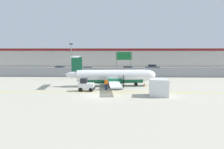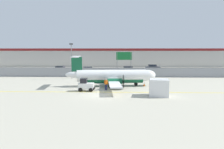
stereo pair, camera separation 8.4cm
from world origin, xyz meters
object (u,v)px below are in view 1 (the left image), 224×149
at_px(baggage_tug, 86,85).
at_px(parked_car_2, 127,69).
at_px(highway_sign, 124,58).
at_px(ground_crew_worker, 106,84).
at_px(parked_car_0, 60,69).
at_px(traffic_cone_near_left, 144,84).
at_px(traffic_cone_near_right, 84,87).
at_px(parked_car_3, 152,67).
at_px(cargo_container, 159,88).
at_px(commuter_airplane, 113,76).
at_px(apron_light_pole, 71,58).
at_px(parked_car_1, 88,70).

relative_size(baggage_tug, parked_car_2, 0.54).
bearing_deg(parked_car_2, highway_sign, 73.68).
bearing_deg(ground_crew_worker, highway_sign, 176.51).
distance_m(baggage_tug, parked_car_0, 26.55).
distance_m(traffic_cone_near_left, traffic_cone_near_right, 9.86).
bearing_deg(parked_car_2, parked_car_3, -146.06).
distance_m(traffic_cone_near_right, highway_sign, 17.30).
distance_m(baggage_tug, cargo_container, 10.34).
xyz_separation_m(parked_car_0, highway_sign, (16.70, -6.95, 3.24)).
height_order(baggage_tug, traffic_cone_near_right, baggage_tug).
bearing_deg(commuter_airplane, parked_car_0, 120.80).
height_order(parked_car_0, highway_sign, highway_sign).
height_order(commuter_airplane, parked_car_2, commuter_airplane).
xyz_separation_m(traffic_cone_near_left, parked_car_2, (-1.78, 19.99, 0.58)).
height_order(cargo_container, apron_light_pole, apron_light_pole).
xyz_separation_m(parked_car_1, highway_sign, (9.01, -5.04, 3.24)).
xyz_separation_m(traffic_cone_near_right, parked_car_3, (15.57, 29.09, 0.58)).
distance_m(commuter_airplane, parked_car_2, 20.32).
bearing_deg(baggage_tug, traffic_cone_near_left, 27.13).
distance_m(traffic_cone_near_right, parked_car_3, 33.00).
height_order(commuter_airplane, parked_car_3, commuter_airplane).
relative_size(parked_car_2, parked_car_3, 1.03).
bearing_deg(traffic_cone_near_left, commuter_airplane, -179.49).
relative_size(cargo_container, apron_light_pole, 0.37).
bearing_deg(ground_crew_worker, cargo_container, 69.81).
bearing_deg(baggage_tug, parked_car_1, 99.31).
bearing_deg(traffic_cone_near_left, ground_crew_worker, -150.68).
bearing_deg(traffic_cone_near_right, cargo_container, -24.18).
relative_size(parked_car_0, parked_car_2, 0.99).
bearing_deg(parked_car_1, cargo_container, -68.91).
height_order(commuter_airplane, ground_crew_worker, commuter_airplane).
height_order(ground_crew_worker, traffic_cone_near_left, ground_crew_worker).
xyz_separation_m(traffic_cone_near_right, parked_car_0, (-10.09, 22.47, 0.58)).
xyz_separation_m(parked_car_0, parked_car_2, (17.86, -0.07, 0.00)).
distance_m(cargo_container, traffic_cone_near_left, 7.23).
xyz_separation_m(parked_car_0, apron_light_pole, (5.79, -12.04, 3.41)).
bearing_deg(traffic_cone_near_left, highway_sign, 102.63).
relative_size(traffic_cone_near_left, parked_car_0, 0.15).
xyz_separation_m(commuter_airplane, parked_car_1, (-6.86, 18.20, -0.71)).
bearing_deg(parked_car_1, commuter_airplane, -75.26).
height_order(parked_car_1, parked_car_2, same).
distance_m(ground_crew_worker, traffic_cone_near_left, 7.05).
xyz_separation_m(apron_light_pole, highway_sign, (10.92, 5.10, -0.16)).
height_order(baggage_tug, ground_crew_worker, baggage_tug).
bearing_deg(baggage_tug, commuter_airplane, 48.93).
distance_m(commuter_airplane, parked_car_1, 19.46).
bearing_deg(commuter_airplane, traffic_cone_near_left, -4.59).
xyz_separation_m(commuter_airplane, apron_light_pole, (-8.77, 8.07, 2.70)).
distance_m(ground_crew_worker, parked_car_0, 27.11).
bearing_deg(apron_light_pole, traffic_cone_near_right, -67.60).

